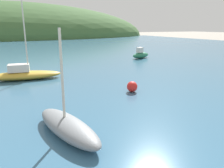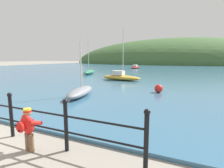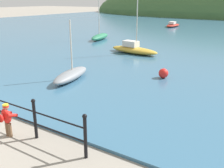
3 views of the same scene
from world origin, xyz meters
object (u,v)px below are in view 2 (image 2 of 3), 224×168
Objects in this scene: boat_far_right at (89,72)px; mooring_buoy at (159,89)px; boat_blue_hull at (121,77)px; child_in_coat at (28,126)px; boat_green_fishing at (135,67)px; boat_twin_mast at (80,92)px.

boat_far_right is 9.43× the size of mooring_buoy.
mooring_buoy is at bearing -47.73° from boat_blue_hull.
boat_green_fishing is (-6.89, 31.54, -0.28)m from child_in_coat.
boat_green_fishing is 15.32m from boat_far_right.
boat_twin_mast is (-2.01, 4.99, -0.26)m from child_in_coat.
child_in_coat reaches higher than mooring_buoy.
boat_blue_hull is 1.04× the size of boat_far_right.
boat_twin_mast is (0.56, -7.30, -0.05)m from boat_blue_hull.
boat_green_fishing is 1.27× the size of boat_twin_mast.
boat_blue_hull is 1.21× the size of boat_green_fishing.
boat_far_right reaches higher than boat_green_fishing.
boat_far_right is (-6.38, 11.30, 0.04)m from boat_twin_mast.
boat_far_right is at bearing 145.48° from boat_blue_hull.
boat_blue_hull is 19.73m from boat_green_fishing.
boat_blue_hull is 7.32m from boat_twin_mast.
mooring_buoy is (1.60, 7.71, -0.27)m from child_in_coat.
boat_green_fishing reaches higher than mooring_buoy.
boat_twin_mast is 0.68× the size of boat_far_right.
child_in_coat is 18.33m from boat_far_right.
boat_far_right is (-8.39, 16.30, -0.22)m from child_in_coat.
boat_twin_mast is (4.88, -26.55, 0.02)m from boat_green_fishing.
boat_green_fishing is (-4.33, 19.25, -0.07)m from boat_blue_hull.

